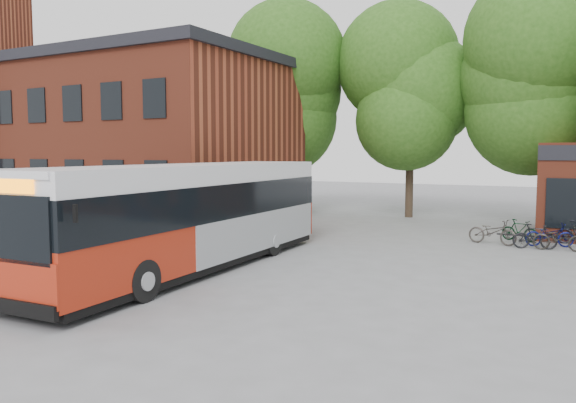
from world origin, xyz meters
The scene contains 13 objects.
ground centered at (0.00, 0.00, 0.00)m, with size 100.00×100.00×0.00m, color slate.
station_building centered at (-13.00, 9.00, 4.25)m, with size 18.40×10.40×8.50m, color maroon, non-canonical shape.
bus_shelter centered at (-4.50, -1.00, 1.45)m, with size 3.60×7.00×2.90m, color #232326, non-canonical shape.
bike_rail centered at (9.28, 10.00, 0.19)m, with size 5.20×0.10×0.38m, color #232326, non-canonical shape.
tree_0 centered at (-6.00, 16.00, 5.50)m, with size 7.92×7.92×11.00m, color #264F15, non-canonical shape.
tree_1 centered at (1.00, 17.00, 5.20)m, with size 7.92×7.92×10.40m, color #264F15, non-canonical shape.
tree_2 centered at (8.00, 16.00, 5.50)m, with size 7.92×7.92×11.00m, color #264F15, non-canonical shape.
city_bus centered at (-0.85, -0.02, 1.62)m, with size 2.73×12.79×3.25m, color #A52410, non-canonical shape.
bicycle_0 centered at (6.59, 9.40, 0.50)m, with size 0.66×1.90×1.00m, color #3F3A36.
bicycle_1 centered at (7.44, 10.74, 0.45)m, with size 0.42×1.48×0.89m, color black.
bicycle_2 centered at (8.61, 9.85, 0.46)m, with size 0.61×1.75×0.92m, color #0C1050.
bicycle_3 centered at (8.16, 9.03, 0.47)m, with size 0.45×1.58×0.95m, color black.
bicycle_4 centered at (8.98, 9.05, 0.47)m, with size 0.63×1.80×0.94m, color #272521.
Camera 1 is at (9.97, -13.66, 3.62)m, focal length 35.00 mm.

